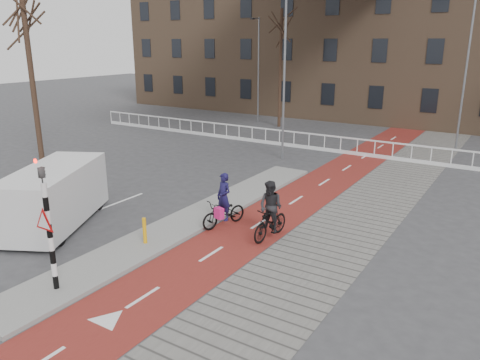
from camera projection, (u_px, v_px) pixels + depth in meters
The scene contains 16 objects.
ground at pixel (129, 268), 13.57m from camera, with size 120.00×120.00×0.00m, color #38383A.
bike_lane at pixel (316, 188), 20.90m from camera, with size 2.50×60.00×0.01m, color maroon.
sidewalk at pixel (378, 199), 19.47m from camera, with size 3.00×60.00×0.01m, color slate.
curb_island at pixel (194, 218), 17.15m from camera, with size 1.80×16.00×0.12m, color gray.
traffic_signal at pixel (48, 222), 11.67m from camera, with size 0.80×0.80×3.68m.
bollard at pixel (145, 231), 14.83m from camera, with size 0.12×0.12×0.85m, color #ECA30D.
cyclist_near at pixel (224, 209), 16.42m from camera, with size 1.15×1.96×1.94m.
cyclist_far at pixel (271, 215), 15.35m from camera, with size 0.90×1.88×1.97m.
van at pixel (54, 196), 16.39m from camera, with size 3.99×5.25×2.11m.
railing at pixel (266, 139), 29.81m from camera, with size 28.00×0.10×0.99m.
townhouse_row at pixel (376, 22), 38.77m from camera, with size 46.00×10.00×15.90m.
tree_left at pixel (32, 80), 23.96m from camera, with size 0.28×0.28×8.72m, color black.
tree_mid at pixel (280, 69), 34.56m from camera, with size 0.24×0.24×8.52m, color black.
streetlight_near at pixel (284, 81), 24.84m from camera, with size 0.12×0.12×8.48m, color slate.
streetlight_left at pixel (258, 71), 36.74m from camera, with size 0.12×0.12×8.02m, color slate.
streetlight_right at pixel (465, 77), 26.49m from camera, with size 0.12×0.12×8.62m, color slate.
Camera 1 is at (9.28, -8.65, 6.34)m, focal length 35.00 mm.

